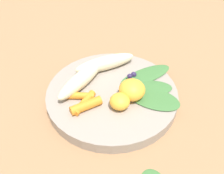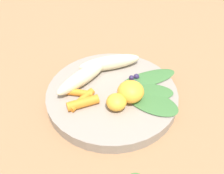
{
  "view_description": "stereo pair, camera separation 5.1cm",
  "coord_description": "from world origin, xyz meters",
  "px_view_note": "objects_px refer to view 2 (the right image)",
  "views": [
    {
      "loc": [
        0.07,
        0.37,
        0.38
      ],
      "look_at": [
        0.0,
        0.0,
        0.03
      ],
      "focal_mm": 38.45,
      "sensor_mm": 36.0,
      "label": 1
    },
    {
      "loc": [
        0.02,
        0.38,
        0.38
      ],
      "look_at": [
        0.0,
        0.0,
        0.03
      ],
      "focal_mm": 38.45,
      "sensor_mm": 36.0,
      "label": 2
    }
  ],
  "objects_px": {
    "bowl": "(112,95)",
    "banana_peeled_right": "(111,63)",
    "banana_peeled_left": "(83,77)",
    "orange_segment_near": "(131,91)"
  },
  "relations": [
    {
      "from": "bowl",
      "to": "banana_peeled_left",
      "type": "bearing_deg",
      "value": -26.66
    },
    {
      "from": "banana_peeled_right",
      "to": "banana_peeled_left",
      "type": "bearing_deg",
      "value": 24.92
    },
    {
      "from": "orange_segment_near",
      "to": "banana_peeled_right",
      "type": "bearing_deg",
      "value": -72.11
    },
    {
      "from": "bowl",
      "to": "banana_peeled_right",
      "type": "height_order",
      "value": "banana_peeled_right"
    },
    {
      "from": "banana_peeled_right",
      "to": "orange_segment_near",
      "type": "bearing_deg",
      "value": 95.79
    },
    {
      "from": "banana_peeled_left",
      "to": "banana_peeled_right",
      "type": "relative_size",
      "value": 1.0
    },
    {
      "from": "banana_peeled_left",
      "to": "orange_segment_near",
      "type": "relative_size",
      "value": 2.7
    },
    {
      "from": "banana_peeled_left",
      "to": "orange_segment_near",
      "type": "xyz_separation_m",
      "value": [
        -0.1,
        0.06,
        0.0
      ]
    },
    {
      "from": "banana_peeled_left",
      "to": "orange_segment_near",
      "type": "distance_m",
      "value": 0.11
    },
    {
      "from": "bowl",
      "to": "banana_peeled_left",
      "type": "relative_size",
      "value": 1.92
    }
  ]
}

